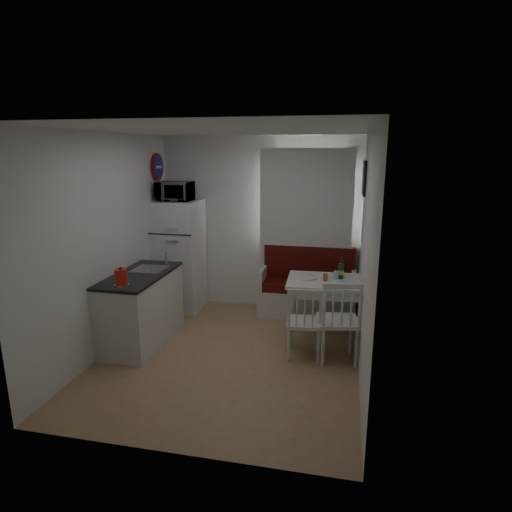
# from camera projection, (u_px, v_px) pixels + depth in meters

# --- Properties ---
(floor) EXTENTS (3.00, 3.50, 0.02)m
(floor) POSITION_uv_depth(u_px,v_px,m) (230.00, 355.00, 5.13)
(floor) COLOR #A67E58
(floor) RESTS_ON ground
(ceiling) EXTENTS (3.00, 3.50, 0.02)m
(ceiling) POSITION_uv_depth(u_px,v_px,m) (227.00, 130.00, 4.50)
(ceiling) COLOR white
(ceiling) RESTS_ON wall_back
(wall_back) EXTENTS (3.00, 0.02, 2.60)m
(wall_back) POSITION_uv_depth(u_px,v_px,m) (260.00, 224.00, 6.48)
(wall_back) COLOR white
(wall_back) RESTS_ON floor
(wall_front) EXTENTS (3.00, 0.02, 2.60)m
(wall_front) POSITION_uv_depth(u_px,v_px,m) (165.00, 302.00, 3.16)
(wall_front) COLOR white
(wall_front) RESTS_ON floor
(wall_left) EXTENTS (0.02, 3.50, 2.60)m
(wall_left) POSITION_uv_depth(u_px,v_px,m) (108.00, 244.00, 5.12)
(wall_left) COLOR white
(wall_left) RESTS_ON floor
(wall_right) EXTENTS (0.02, 3.50, 2.60)m
(wall_right) POSITION_uv_depth(u_px,v_px,m) (365.00, 256.00, 4.51)
(wall_right) COLOR white
(wall_right) RESTS_ON floor
(window) EXTENTS (1.22, 0.06, 1.47)m
(window) POSITION_uv_depth(u_px,v_px,m) (306.00, 204.00, 6.23)
(window) COLOR silver
(window) RESTS_ON wall_back
(curtain) EXTENTS (1.35, 0.02, 1.50)m
(curtain) POSITION_uv_depth(u_px,v_px,m) (306.00, 201.00, 6.15)
(curtain) COLOR silver
(curtain) RESTS_ON wall_back
(kitchen_counter) EXTENTS (0.62, 1.32, 1.16)m
(kitchen_counter) POSITION_uv_depth(u_px,v_px,m) (142.00, 307.00, 5.41)
(kitchen_counter) COLOR silver
(kitchen_counter) RESTS_ON floor
(wall_sign) EXTENTS (0.03, 0.40, 0.40)m
(wall_sign) POSITION_uv_depth(u_px,v_px,m) (158.00, 167.00, 6.29)
(wall_sign) COLOR #191F96
(wall_sign) RESTS_ON wall_left
(picture_frame) EXTENTS (0.04, 0.52, 0.42)m
(picture_frame) POSITION_uv_depth(u_px,v_px,m) (364.00, 178.00, 5.38)
(picture_frame) COLOR black
(picture_frame) RESTS_ON wall_right
(bench) EXTENTS (1.41, 0.54, 1.01)m
(bench) POSITION_uv_depth(u_px,v_px,m) (307.00, 293.00, 6.33)
(bench) COLOR silver
(bench) RESTS_ON floor
(dining_table) EXTENTS (1.09, 0.79, 0.79)m
(dining_table) POSITION_uv_depth(u_px,v_px,m) (329.00, 287.00, 5.43)
(dining_table) COLOR silver
(dining_table) RESTS_ON floor
(chair_left) EXTENTS (0.45, 0.43, 0.48)m
(chair_left) POSITION_uv_depth(u_px,v_px,m) (304.00, 316.00, 4.89)
(chair_left) COLOR silver
(chair_left) RESTS_ON floor
(chair_right) EXTENTS (0.54, 0.52, 0.53)m
(chair_right) POSITION_uv_depth(u_px,v_px,m) (339.00, 313.00, 4.79)
(chair_right) COLOR silver
(chair_right) RESTS_ON floor
(fridge) EXTENTS (0.67, 0.67, 1.67)m
(fridge) POSITION_uv_depth(u_px,v_px,m) (179.00, 255.00, 6.50)
(fridge) COLOR white
(fridge) RESTS_ON floor
(microwave) EXTENTS (0.50, 0.34, 0.28)m
(microwave) POSITION_uv_depth(u_px,v_px,m) (175.00, 191.00, 6.21)
(microwave) COLOR white
(microwave) RESTS_ON fridge
(kettle) EXTENTS (0.17, 0.17, 0.22)m
(kettle) POSITION_uv_depth(u_px,v_px,m) (121.00, 277.00, 4.77)
(kettle) COLOR red
(kettle) RESTS_ON kitchen_counter
(wine_bottle) EXTENTS (0.07, 0.07, 0.28)m
(wine_bottle) POSITION_uv_depth(u_px,v_px,m) (341.00, 268.00, 5.44)
(wine_bottle) COLOR #123A1A
(wine_bottle) RESTS_ON dining_table
(drinking_glass_orange) EXTENTS (0.06, 0.06, 0.09)m
(drinking_glass_orange) POSITION_uv_depth(u_px,v_px,m) (325.00, 277.00, 5.36)
(drinking_glass_orange) COLOR #C74C21
(drinking_glass_orange) RESTS_ON dining_table
(drinking_glass_blue) EXTENTS (0.06, 0.06, 0.11)m
(drinking_glass_blue) POSITION_uv_depth(u_px,v_px,m) (336.00, 275.00, 5.43)
(drinking_glass_blue) COLOR #81C3DC
(drinking_glass_blue) RESTS_ON dining_table
(plate) EXTENTS (0.27, 0.27, 0.02)m
(plate) POSITION_uv_depth(u_px,v_px,m) (306.00, 277.00, 5.49)
(plate) COLOR white
(plate) RESTS_ON dining_table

